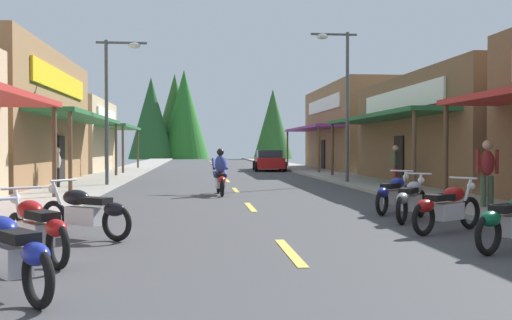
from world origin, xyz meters
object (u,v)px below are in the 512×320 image
streetlamp_right (341,87)px  motorcycle_parked_right_3 (447,207)px  pedestrian_browsing (58,165)px  motorcycle_parked_right_5 (394,193)px  pedestrian_by_shop (487,170)px  motorcycle_parked_right_4 (411,199)px  motorcycle_parked_left_2 (36,228)px  streetlamp_left (114,91)px  pedestrian_waiting (396,163)px  parked_car_curbside (269,161)px  motorcycle_parked_left_3 (85,211)px  rider_cruising_lead (220,176)px  motorcycle_parked_left_1 (9,252)px

streetlamp_right → motorcycle_parked_right_3: 14.73m
streetlamp_right → pedestrian_browsing: 12.04m
motorcycle_parked_right_3 → motorcycle_parked_right_5: same height
pedestrian_by_shop → motorcycle_parked_right_4: bearing=127.8°
streetlamp_right → motorcycle_parked_left_2: streetlamp_right is taller
motorcycle_parked_right_3 → streetlamp_left: bearing=88.7°
motorcycle_parked_right_3 → pedestrian_waiting: size_ratio=1.10×
motorcycle_parked_right_5 → parked_car_curbside: bearing=40.5°
motorcycle_parked_right_3 → motorcycle_parked_left_2: same height
motorcycle_parked_left_2 → parked_car_curbside: size_ratio=0.41×
motorcycle_parked_right_4 → parked_car_curbside: 27.12m
pedestrian_by_shop → pedestrian_waiting: size_ratio=1.06×
motorcycle_parked_left_2 → motorcycle_parked_right_3: bearing=-108.8°
motorcycle_parked_right_4 → pedestrian_browsing: (-9.90, 10.22, 0.44)m
motorcycle_parked_right_3 → motorcycle_parked_left_3: (-6.70, -0.05, 0.00)m
pedestrian_by_shop → pedestrian_waiting: (0.52, 8.40, -0.07)m
motorcycle_parked_right_3 → motorcycle_parked_right_5: (0.08, 3.30, 0.00)m
streetlamp_left → motorcycle_parked_left_3: streetlamp_left is taller
streetlamp_left → motorcycle_parked_left_2: 15.81m
motorcycle_parked_right_5 → pedestrian_browsing: bearing=89.7°
streetlamp_left → rider_cruising_lead: streetlamp_left is taller
motorcycle_parked_right_5 → pedestrian_by_shop: bearing=-47.2°
motorcycle_parked_right_3 → pedestrian_browsing: pedestrian_browsing is taller
streetlamp_right → motorcycle_parked_left_3: 16.81m
streetlamp_right → pedestrian_by_shop: streetlamp_right is taller
streetlamp_right → rider_cruising_lead: 8.21m
motorcycle_parked_right_4 → motorcycle_parked_left_3: same height
pedestrian_waiting → parked_car_curbside: size_ratio=0.39×
motorcycle_parked_right_5 → pedestrian_waiting: size_ratio=1.00×
motorcycle_parked_right_3 → parked_car_curbside: (0.11, 28.88, 0.20)m
motorcycle_parked_left_3 → streetlamp_left: bearing=-50.4°
motorcycle_parked_right_4 → motorcycle_parked_left_1: (-6.72, -5.91, 0.00)m
streetlamp_left → pedestrian_by_shop: streetlamp_left is taller
motorcycle_parked_left_2 → pedestrian_by_shop: (9.51, 5.59, 0.56)m
pedestrian_browsing → pedestrian_waiting: size_ratio=0.95×
pedestrian_by_shop → pedestrian_waiting: pedestrian_by_shop is taller
motorcycle_parked_right_5 → motorcycle_parked_left_3: 7.57m
motorcycle_parked_right_5 → parked_car_curbside: (0.03, 25.59, 0.20)m
motorcycle_parked_left_3 → parked_car_curbside: parked_car_curbside is taller
streetlamp_right → motorcycle_parked_left_1: streetlamp_right is taller
streetlamp_left → motorcycle_parked_left_1: bearing=-85.9°
rider_cruising_lead → parked_car_curbside: size_ratio=0.49×
streetlamp_left → motorcycle_parked_left_3: size_ratio=3.20×
rider_cruising_lead → motorcycle_parked_left_3: bearing=160.6°
motorcycle_parked_right_4 → pedestrian_browsing: bearing=80.0°
motorcycle_parked_left_2 → parked_car_curbside: (7.10, 31.08, 0.20)m
streetlamp_right → parked_car_curbside: 15.18m
rider_cruising_lead → streetlamp_left: bearing=41.9°
motorcycle_parked_right_5 → pedestrian_by_shop: size_ratio=0.94×
parked_car_curbside → pedestrian_browsing: bearing=151.9°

